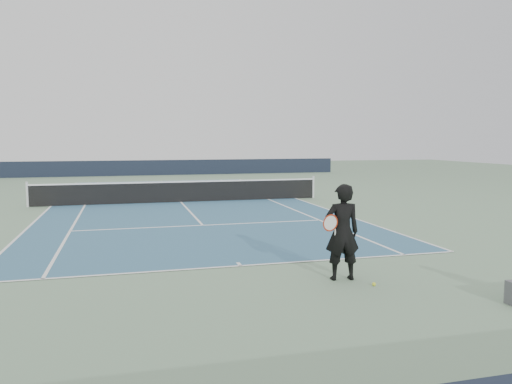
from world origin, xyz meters
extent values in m
plane|color=gray|center=(0.00, 0.00, 0.00)|extent=(80.00, 80.00, 0.00)
cube|color=#35607D|center=(0.00, 0.00, 0.01)|extent=(10.97, 23.77, 0.01)
cylinder|color=silver|center=(-6.40, 0.00, 0.54)|extent=(0.10, 0.10, 1.07)
cylinder|color=silver|center=(6.40, 0.00, 0.54)|extent=(0.10, 0.10, 1.07)
cube|color=black|center=(0.00, 0.00, 0.46)|extent=(12.80, 0.03, 0.90)
cube|color=white|center=(0.00, 0.00, 0.93)|extent=(12.80, 0.04, 0.06)
cube|color=black|center=(0.00, 17.88, 0.60)|extent=(30.00, 0.25, 1.20)
imported|color=black|center=(1.73, -13.43, 0.97)|extent=(0.79, 0.60, 1.95)
torus|color=#A2260D|center=(1.45, -13.48, 1.18)|extent=(0.34, 0.18, 0.36)
cylinder|color=white|center=(1.45, -13.48, 1.18)|extent=(0.29, 0.14, 0.32)
cylinder|color=white|center=(1.57, -13.45, 0.92)|extent=(0.08, 0.13, 0.27)
sphere|color=yellow|center=(2.15, -14.01, 0.04)|extent=(0.07, 0.07, 0.07)
camera|label=1|loc=(-2.48, -22.50, 2.82)|focal=35.00mm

